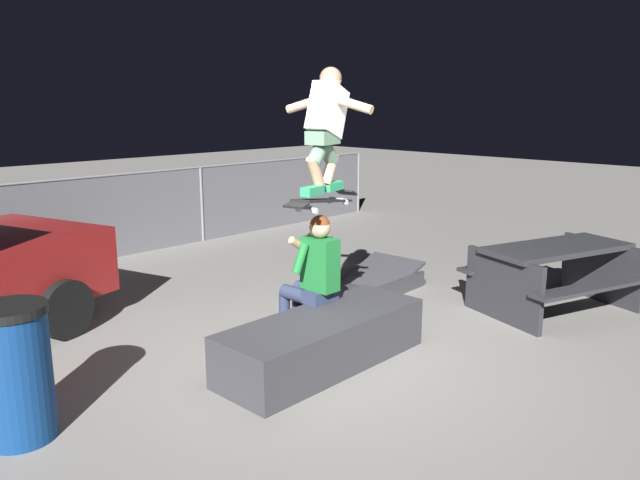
{
  "coord_description": "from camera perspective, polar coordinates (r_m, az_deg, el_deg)",
  "views": [
    {
      "loc": [
        -3.93,
        -3.63,
        2.32
      ],
      "look_at": [
        0.09,
        0.3,
        1.05
      ],
      "focal_mm": 34.73,
      "sensor_mm": 36.0,
      "label": 1
    }
  ],
  "objects": [
    {
      "name": "person_sitting_on_ledge",
      "position": [
        5.91,
        -0.73,
        -3.11
      ],
      "size": [
        0.59,
        0.75,
        1.29
      ],
      "color": "#2D3856",
      "rests_on": "ground"
    },
    {
      "name": "skateboard",
      "position": [
        5.68,
        0.25,
        3.65
      ],
      "size": [
        1.04,
        0.44,
        0.14
      ],
      "color": "black"
    },
    {
      "name": "trash_bin",
      "position": [
        4.83,
        -26.23,
        -10.91
      ],
      "size": [
        0.5,
        0.5,
        0.98
      ],
      "color": "navy",
      "rests_on": "ground"
    },
    {
      "name": "picnic_table_back",
      "position": [
        7.42,
        20.87,
        -2.35
      ],
      "size": [
        2.03,
        1.81,
        0.75
      ],
      "color": "#28282D",
      "rests_on": "ground"
    },
    {
      "name": "fence_back",
      "position": [
        9.57,
        -20.7,
        2.0
      ],
      "size": [
        12.05,
        0.05,
        1.27
      ],
      "color": "slate",
      "rests_on": "ground"
    },
    {
      "name": "ledge_box_main",
      "position": [
        5.6,
        0.29,
        -9.25
      ],
      "size": [
        2.05,
        0.75,
        0.45
      ],
      "primitive_type": "cube",
      "rotation": [
        0.0,
        0.0,
        0.01
      ],
      "color": "#38383D",
      "rests_on": "ground"
    },
    {
      "name": "ground_plane",
      "position": [
        5.83,
        1.53,
        -10.76
      ],
      "size": [
        40.0,
        40.0,
        0.0
      ],
      "primitive_type": "plane",
      "color": "gray"
    },
    {
      "name": "kicker_ramp",
      "position": [
        7.89,
        5.04,
        -3.94
      ],
      "size": [
        1.18,
        0.89,
        0.41
      ],
      "color": "#38383D",
      "rests_on": "ground"
    },
    {
      "name": "skater_airborne",
      "position": [
        5.67,
        0.55,
        10.6
      ],
      "size": [
        0.64,
        0.88,
        1.12
      ],
      "color": "#2D9E66"
    }
  ]
}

